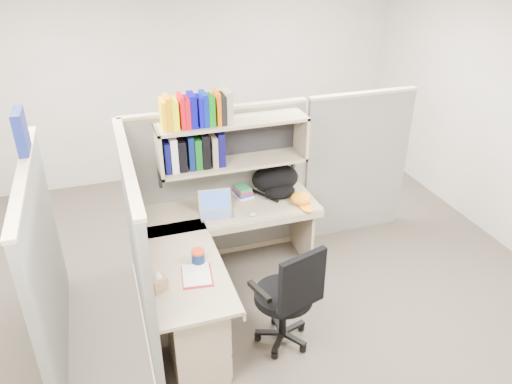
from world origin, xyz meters
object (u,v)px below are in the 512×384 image
object	(u,v)px
desk	(208,296)
task_chair	(286,311)
laptop	(216,205)
snack_canister	(198,256)
backpack	(277,181)

from	to	relation	value
desk	task_chair	bearing A→B (deg)	-25.66
laptop	snack_canister	size ratio (longest dim) A/B	2.76
laptop	backpack	bearing A→B (deg)	24.57
desk	task_chair	xyz separation A→B (m)	(0.58, -0.28, -0.08)
snack_canister	backpack	bearing A→B (deg)	41.45
laptop	snack_canister	distance (m)	0.74
backpack	snack_canister	world-z (taller)	backpack
laptop	task_chair	bearing A→B (deg)	-66.89
desk	task_chair	world-z (taller)	task_chair
task_chair	desk	bearing A→B (deg)	154.34
desk	backpack	xyz separation A→B (m)	(0.96, 0.98, 0.43)
backpack	snack_canister	distance (m)	1.34
desk	backpack	bearing A→B (deg)	45.69
snack_canister	task_chair	xyz separation A→B (m)	(0.63, -0.38, -0.43)
desk	snack_canister	world-z (taller)	snack_canister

